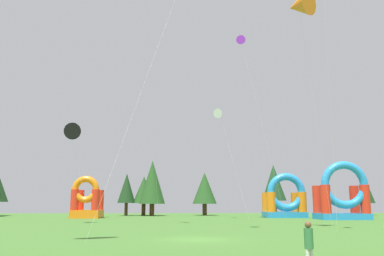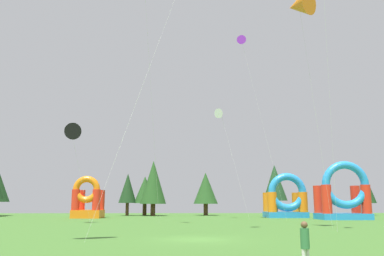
% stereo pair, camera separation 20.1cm
% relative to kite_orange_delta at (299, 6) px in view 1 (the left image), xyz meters
% --- Properties ---
extents(ground_plane, '(120.00, 120.00, 0.00)m').
position_rel_kite_orange_delta_xyz_m(ground_plane, '(-9.64, -8.35, -19.87)').
color(ground_plane, '#3D6B28').
extents(kite_orange_delta, '(4.34, 3.94, 21.10)m').
position_rel_kite_orange_delta_xyz_m(kite_orange_delta, '(0.00, 0.00, 0.00)').
color(kite_orange_delta, orange).
rests_on(kite_orange_delta, ground_plane).
extents(kite_black_delta, '(3.49, 2.42, 10.85)m').
position_rel_kite_orange_delta_xyz_m(kite_black_delta, '(-22.65, 10.32, -10.01)').
color(kite_black_delta, black).
rests_on(kite_black_delta, ground_plane).
extents(kite_purple_delta, '(5.84, 1.60, 24.81)m').
position_rel_kite_orange_delta_xyz_m(kite_purple_delta, '(-2.33, 19.09, 4.24)').
color(kite_purple_delta, purple).
rests_on(kite_purple_delta, ground_plane).
extents(kite_white_delta, '(4.30, 3.46, 15.34)m').
position_rel_kite_orange_delta_xyz_m(kite_white_delta, '(-5.05, 21.96, -5.33)').
color(kite_white_delta, white).
rests_on(kite_white_delta, ground_plane).
extents(person_far_side, '(0.38, 0.38, 1.68)m').
position_rel_kite_orange_delta_xyz_m(person_far_side, '(-6.75, -21.16, -18.87)').
color(person_far_side, silver).
rests_on(person_far_side, ground_plane).
extents(inflatable_orange_dome, '(6.40, 4.51, 7.54)m').
position_rel_kite_orange_delta_xyz_m(inflatable_orange_dome, '(10.73, 19.63, -17.02)').
color(inflatable_orange_dome, '#268CD8').
rests_on(inflatable_orange_dome, ground_plane).
extents(inflatable_yellow_castle, '(5.81, 4.72, 6.45)m').
position_rel_kite_orange_delta_xyz_m(inflatable_yellow_castle, '(4.90, 26.70, -17.56)').
color(inflatable_yellow_castle, '#268CD8').
rests_on(inflatable_yellow_castle, ground_plane).
extents(inflatable_red_slide, '(4.04, 4.49, 5.92)m').
position_rel_kite_orange_delta_xyz_m(inflatable_red_slide, '(-23.93, 26.10, -17.76)').
color(inflatable_red_slide, orange).
rests_on(inflatable_red_slide, ground_plane).
extents(tree_row_3, '(3.02, 3.02, 7.05)m').
position_rel_kite_orange_delta_xyz_m(tree_row_3, '(-19.57, 36.77, -15.34)').
color(tree_row_3, '#4C331E').
rests_on(tree_row_3, ground_plane).
extents(tree_row_4, '(3.72, 3.72, 6.62)m').
position_rel_kite_orange_delta_xyz_m(tree_row_4, '(-16.69, 37.36, -15.57)').
color(tree_row_4, '#4C331E').
rests_on(tree_row_4, ground_plane).
extents(tree_row_5, '(4.34, 4.34, 9.13)m').
position_rel_kite_orange_delta_xyz_m(tree_row_5, '(-15.16, 35.42, -14.36)').
color(tree_row_5, '#4C331E').
rests_on(tree_row_5, ground_plane).
extents(tree_row_6, '(4.18, 4.18, 7.29)m').
position_rel_kite_orange_delta_xyz_m(tree_row_6, '(-6.25, 37.40, -15.29)').
color(tree_row_6, '#4C331E').
rests_on(tree_row_6, ground_plane).
extents(tree_row_7, '(3.84, 3.84, 8.20)m').
position_rel_kite_orange_delta_xyz_m(tree_row_7, '(4.55, 31.95, -14.59)').
color(tree_row_7, '#4C331E').
rests_on(tree_row_7, ground_plane).
extents(tree_row_8, '(2.77, 2.77, 6.28)m').
position_rel_kite_orange_delta_xyz_m(tree_row_8, '(21.92, 37.11, -15.75)').
color(tree_row_8, '#4C331E').
rests_on(tree_row_8, ground_plane).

